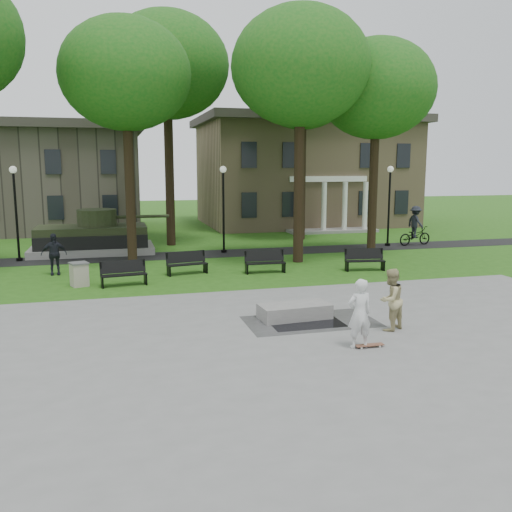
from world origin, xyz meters
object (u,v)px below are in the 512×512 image
(concrete_block, at_px, (295,311))
(cyclist, at_px, (415,229))
(friend_watching, at_px, (391,300))
(trash_bin, at_px, (79,274))
(park_bench_0, at_px, (124,273))
(skateboarder, at_px, (359,313))

(concrete_block, xyz_separation_m, cyclist, (12.21, 13.32, 0.72))
(concrete_block, relative_size, cyclist, 0.93)
(friend_watching, relative_size, trash_bin, 1.88)
(friend_watching, bearing_deg, cyclist, -150.82)
(concrete_block, xyz_separation_m, park_bench_0, (-5.03, 6.29, 0.28))
(trash_bin, bearing_deg, park_bench_0, -11.69)
(skateboarder, height_order, trash_bin, skateboarder)
(friend_watching, relative_size, cyclist, 0.76)
(cyclist, distance_m, park_bench_0, 18.62)
(skateboarder, xyz_separation_m, cyclist, (11.49, 16.37, 0.03))
(skateboarder, distance_m, park_bench_0, 10.99)
(cyclist, bearing_deg, friend_watching, 138.60)
(concrete_block, height_order, park_bench_0, park_bench_0)
(skateboarder, height_order, cyclist, cyclist)
(concrete_block, distance_m, park_bench_0, 8.07)
(concrete_block, height_order, trash_bin, trash_bin)
(skateboarder, xyz_separation_m, trash_bin, (-7.47, 9.71, -0.46))
(skateboarder, distance_m, friend_watching, 1.97)
(concrete_block, relative_size, park_bench_0, 1.19)
(trash_bin, bearing_deg, cyclist, 19.37)
(concrete_block, height_order, skateboarder, skateboarder)
(concrete_block, xyz_separation_m, trash_bin, (-6.75, 6.65, 0.24))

